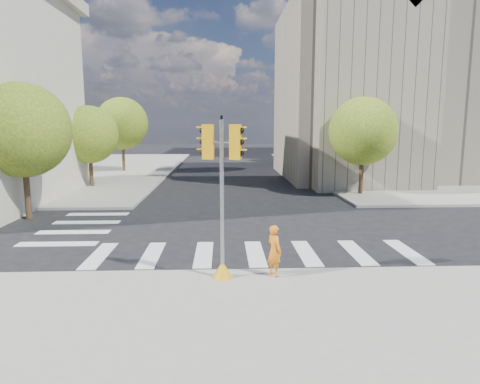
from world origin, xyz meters
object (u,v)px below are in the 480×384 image
(lamp_far, at_px, (311,123))
(photographer, at_px, (274,251))
(lamp_near, at_px, (352,123))
(traffic_signal, at_px, (222,211))

(lamp_far, xyz_separation_m, photographer, (-7.75, -32.60, -3.68))
(lamp_near, height_order, traffic_signal, lamp_near)
(photographer, bearing_deg, traffic_signal, 62.64)
(lamp_far, bearing_deg, lamp_near, -90.00)
(traffic_signal, xyz_separation_m, photographer, (1.49, 0.12, -1.19))
(lamp_near, height_order, photographer, lamp_near)
(lamp_near, bearing_deg, traffic_signal, -116.29)
(lamp_far, height_order, photographer, lamp_far)
(lamp_near, distance_m, photographer, 20.48)
(traffic_signal, distance_m, photographer, 1.91)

